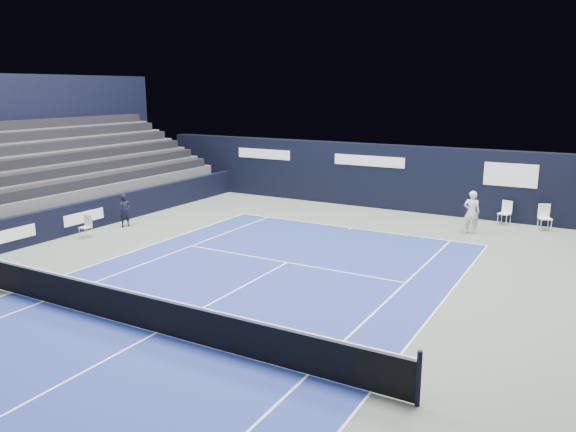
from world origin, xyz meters
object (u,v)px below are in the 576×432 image
at_px(folding_chair_back_a, 506,209).
at_px(line_judge_chair, 87,225).
at_px(tennis_net, 155,313).
at_px(folding_chair_back_b, 545,215).
at_px(tennis_player, 472,212).

bearing_deg(folding_chair_back_a, line_judge_chair, -126.11).
height_order(line_judge_chair, tennis_net, tennis_net).
distance_m(folding_chair_back_b, line_judge_chair, 18.58).
relative_size(tennis_net, tennis_player, 7.39).
xyz_separation_m(line_judge_chair, tennis_net, (8.53, -5.41, 0.01)).
height_order(folding_chair_back_b, tennis_player, tennis_player).
xyz_separation_m(folding_chair_back_a, tennis_net, (-5.50, -15.86, -0.17)).
relative_size(folding_chair_back_b, line_judge_chair, 1.22).
bearing_deg(folding_chair_back_b, folding_chair_back_a, 145.34).
distance_m(line_judge_chair, tennis_player, 15.35).
bearing_deg(tennis_player, folding_chair_back_b, 38.90).
height_order(folding_chair_back_a, tennis_net, tennis_net).
bearing_deg(tennis_net, folding_chair_back_a, 70.88).
xyz_separation_m(tennis_net, tennis_player, (4.51, 13.51, 0.36)).
height_order(tennis_net, tennis_player, tennis_player).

